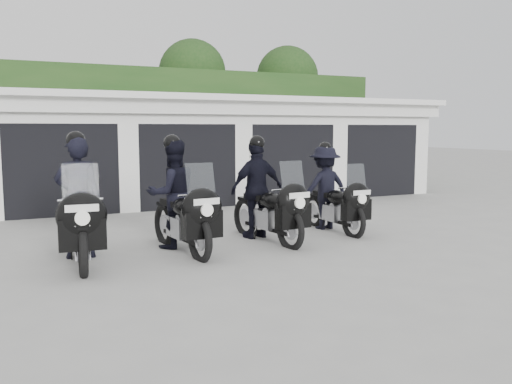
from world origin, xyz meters
name	(u,v)px	position (x,y,z in m)	size (l,w,h in m)	color
ground	(289,251)	(0.00, 0.00, 0.00)	(80.00, 80.00, 0.00)	#9D9D98
garage_block	(162,151)	(0.00, 8.06, 1.42)	(16.40, 6.80, 2.96)	white
background_vegetation	(137,111)	(0.37, 12.92, 2.77)	(20.00, 3.90, 5.80)	#1A3914
police_bike_a	(79,209)	(-3.33, 0.67, 0.83)	(0.84, 2.42, 2.10)	black
police_bike_b	(177,200)	(-1.69, 0.89, 0.86)	(0.99, 2.34, 2.04)	black
police_bike_c	(263,195)	(0.01, 1.05, 0.85)	(1.16, 2.31, 2.01)	black
police_bike_d	(329,192)	(1.67, 1.35, 0.79)	(1.13, 2.14, 1.87)	black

